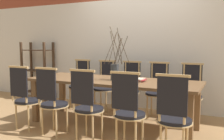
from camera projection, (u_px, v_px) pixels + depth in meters
The scene contains 16 objects.
ground_plane at pixel (112, 125), 3.93m from camera, with size 16.00×16.00×0.00m, color #A87F51.
wall_rear at pixel (140, 27), 4.89m from camera, with size 12.00×0.06×3.20m.
dining_table at pixel (112, 85), 3.87m from camera, with size 2.66×0.93×0.73m.
chair_near_leftend at pixel (25, 96), 3.68m from camera, with size 0.40×0.40×0.97m.
chair_near_left at pixel (52, 100), 3.47m from camera, with size 0.40×0.40×0.97m.
chair_near_center at pixel (87, 104), 3.22m from camera, with size 0.40×0.40×0.97m.
chair_near_right at pixel (128, 109), 2.97m from camera, with size 0.40×0.40×0.97m.
chair_near_rightend at pixel (174, 115), 2.73m from camera, with size 0.40×0.40×0.97m.
chair_far_leftend at pixel (80, 82), 5.01m from camera, with size 0.40×0.40×0.97m.
chair_far_left at pixel (105, 84), 4.77m from camera, with size 0.40×0.40×0.97m.
chair_far_center at pixel (130, 86), 4.54m from camera, with size 0.40×0.40×0.97m.
chair_far_right at pixel (157, 89), 4.32m from camera, with size 0.40×0.40×0.97m.
chair_far_rightend at pixel (191, 91), 4.08m from camera, with size 0.40×0.40×0.97m.
vase_centerpiece at pixel (115, 70), 3.78m from camera, with size 0.37×0.39×0.81m.
book_stack at pixel (137, 80), 3.68m from camera, with size 0.22×0.22×0.05m.
shelving_rack at pixel (38, 71), 5.82m from camera, with size 0.73×0.35×1.32m.
Camera 1 is at (1.67, -3.44, 1.28)m, focal length 40.00 mm.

